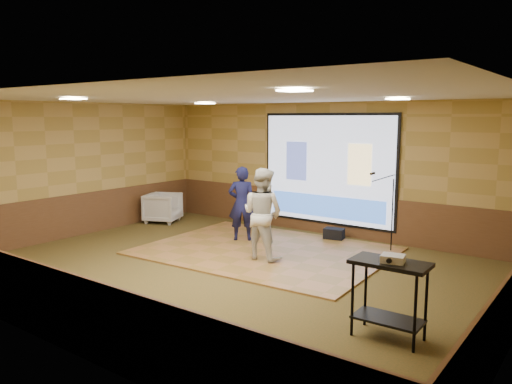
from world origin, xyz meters
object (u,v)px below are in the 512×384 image
Objects in this scene: banquet_chair at (163,208)px; projector at (393,259)px; player_left at (242,203)px; duffel_bag at (334,234)px; dance_floor at (265,251)px; projector_screen at (327,170)px; av_table at (389,285)px; player_right at (262,214)px; mic_stand at (389,227)px.

projector is at bearing -136.84° from banquet_chair.
player_left is 6.00× the size of projector.
duffel_bag is (-2.86, 4.02, -0.88)m from projector.
duffel_bag is (0.67, 1.66, 0.11)m from dance_floor.
projector_screen is at bearing 135.64° from duffel_bag.
av_table is 3.62× the size of projector.
player_right reaches higher than av_table.
projector_screen reaches higher than player_left.
player_left is at bearing -123.73° from projector_screen.
duffel_bag is (-1.31, 0.20, -0.36)m from mic_stand.
player_right is 1.78× the size of av_table.
av_table is 1.17× the size of banquet_chair.
projector is (4.41, -2.74, 0.18)m from player_left.
player_left is 1.94× the size of banquet_chair.
dance_floor is 1.79m from duffel_bag.
banquet_chair is at bearing 156.72° from av_table.
banquet_chair is at bearing 145.22° from projector.
banquet_chair is (-7.28, 3.14, -0.63)m from projector.
banquet_chair is at bearing -168.69° from duffel_bag.
player_right is 4.07× the size of duffel_bag.
player_left is 3.09m from mic_stand.
projector_screen is 1.47m from duffel_bag.
player_left reaches higher than banquet_chair.
projector is at bearing -33.83° from dance_floor.
duffel_bag is (1.56, 1.28, -0.70)m from player_left.
projector_screen reaches higher than duffel_bag.
mic_stand is at bearing -130.91° from player_right.
banquet_chair is (-5.74, -0.69, -0.12)m from mic_stand.
duffel_bag is at bearing -102.22° from banquet_chair.
duffel_bag is (0.36, 2.18, -0.76)m from player_right.
mic_stand is at bearing -106.70° from banquet_chair.
projector_screen reaches higher than mic_stand.
projector is at bearing -53.52° from projector_screen.
projector_screen is 3.45× the size of av_table.
projector_screen is 1.94× the size of player_right.
player_left is (-1.13, -1.69, -0.64)m from projector_screen.
banquet_chair is at bearing -18.43° from player_right.
mic_stand is at bearing -19.42° from projector_screen.
projector is 5.01m from duffel_bag.
player_right is at bearing -131.24° from banquet_chair.
av_table is at bearing -33.89° from dance_floor.
duffel_bag is at bearing 125.16° from av_table.
player_right reaches higher than duffel_bag.
player_left is 5.20m from projector.
projector_screen is 2.08× the size of player_left.
mic_stand is at bearing 36.33° from dance_floor.
player_left is at bearing 136.66° from projector.
banquet_chair is at bearing 169.27° from mic_stand.
projector_screen is 2.14m from player_left.
av_table is 0.34m from projector.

